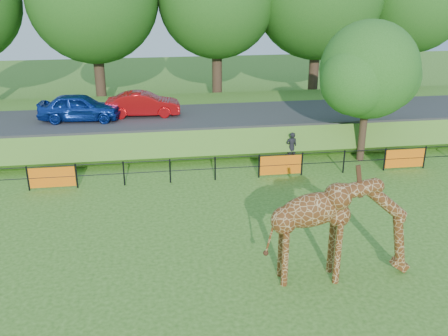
# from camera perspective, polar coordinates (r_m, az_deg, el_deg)

# --- Properties ---
(ground) EXTENTS (90.00, 90.00, 0.00)m
(ground) POSITION_cam_1_polar(r_m,az_deg,el_deg) (15.39, 3.00, -12.69)
(ground) COLOR #356619
(ground) RESTS_ON ground
(giraffe) EXTENTS (4.52, 0.99, 3.21)m
(giraffe) POSITION_cam_1_polar(r_m,az_deg,el_deg) (15.12, 13.21, -6.87)
(giraffe) COLOR #5A2E12
(giraffe) RESTS_ON ground
(perimeter_fence) EXTENTS (28.07, 0.10, 1.10)m
(perimeter_fence) POSITION_cam_1_polar(r_m,az_deg,el_deg) (22.18, -1.02, -0.06)
(perimeter_fence) COLOR black
(perimeter_fence) RESTS_ON ground
(embankment) EXTENTS (40.00, 9.00, 1.30)m
(embankment) POSITION_cam_1_polar(r_m,az_deg,el_deg) (29.23, -2.96, 5.37)
(embankment) COLOR #356619
(embankment) RESTS_ON ground
(road) EXTENTS (40.00, 5.00, 0.12)m
(road) POSITION_cam_1_polar(r_m,az_deg,el_deg) (27.61, -2.68, 5.96)
(road) COLOR #2F2F31
(road) RESTS_ON embankment
(car_blue) EXTENTS (4.34, 2.07, 1.43)m
(car_blue) POSITION_cam_1_polar(r_m,az_deg,el_deg) (27.37, -16.18, 6.69)
(car_blue) COLOR #1336A0
(car_blue) RESTS_ON road
(car_red) EXTENTS (4.02, 1.58, 1.30)m
(car_red) POSITION_cam_1_polar(r_m,az_deg,el_deg) (27.61, -9.20, 7.23)
(car_red) COLOR #AF0C0F
(car_red) RESTS_ON road
(visitor) EXTENTS (0.55, 0.37, 1.48)m
(visitor) POSITION_cam_1_polar(r_m,az_deg,el_deg) (24.65, 7.73, 2.41)
(visitor) COLOR black
(visitor) RESTS_ON ground
(tree_east) EXTENTS (5.40, 4.71, 6.76)m
(tree_east) POSITION_cam_1_polar(r_m,az_deg,el_deg) (24.78, 16.38, 10.32)
(tree_east) COLOR #322016
(tree_east) RESTS_ON ground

